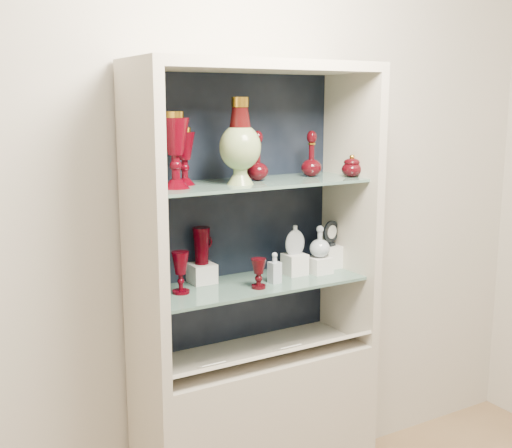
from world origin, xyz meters
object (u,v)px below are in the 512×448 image
enamel_urn (240,141)px  lidded_bowl (352,166)px  ruby_goblet_tall (181,273)px  clear_square_bottle (275,268)px  cobalt_goblet (153,277)px  clear_round_decanter (320,242)px  ruby_decanter_a (258,153)px  ruby_decanter_b (312,152)px  pedestal_lamp_right (184,156)px  pedestal_lamp_left (175,150)px  flat_flask (295,239)px  ruby_goblet_small (259,274)px  ruby_pitcher (201,246)px  cameo_medallion (331,233)px

enamel_urn → lidded_bowl: enamel_urn is taller
ruby_goblet_tall → clear_square_bottle: (0.39, -0.06, -0.02)m
cobalt_goblet → clear_round_decanter: bearing=-0.9°
ruby_decanter_a → clear_round_decanter: bearing=-6.2°
ruby_decanter_b → lidded_bowl: 0.18m
pedestal_lamp_right → lidded_bowl: bearing=-9.4°
pedestal_lamp_left → clear_round_decanter: 0.79m
flat_flask → ruby_goblet_tall: bearing=-175.6°
pedestal_lamp_right → flat_flask: size_ratio=1.70×
lidded_bowl → ruby_goblet_small: (-0.46, -0.01, -0.41)m
ruby_goblet_tall → clear_square_bottle: ruby_goblet_tall is taller
lidded_bowl → clear_round_decanter: size_ratio=0.73×
lidded_bowl → clear_round_decanter: (-0.12, 0.06, -0.33)m
ruby_decanter_b → pedestal_lamp_left: bearing=-175.1°
pedestal_lamp_left → ruby_decanter_a: 0.38m
ruby_goblet_tall → ruby_goblet_small: ruby_goblet_tall is taller
ruby_goblet_tall → ruby_goblet_small: size_ratio=1.37×
flat_flask → pedestal_lamp_left: bearing=-171.3°
ruby_pitcher → enamel_urn: bearing=-77.3°
pedestal_lamp_right → cobalt_goblet: bearing=-164.0°
ruby_decanter_a → clear_round_decanter: size_ratio=1.69×
ruby_decanter_b → clear_round_decanter: bearing=-58.5°
cobalt_goblet → clear_square_bottle: bearing=-5.1°
lidded_bowl → clear_round_decanter: lidded_bowl is taller
ruby_pitcher → clear_square_bottle: (0.26, -0.15, -0.09)m
enamel_urn → flat_flask: enamel_urn is taller
ruby_goblet_tall → ruby_pitcher: (0.14, 0.09, 0.07)m
pedestal_lamp_left → ruby_pitcher: 0.46m
pedestal_lamp_right → flat_flask: 0.62m
ruby_decanter_a → ruby_goblet_tall: size_ratio=1.36×
cameo_medallion → lidded_bowl: bearing=-94.8°
pedestal_lamp_right → ruby_decanter_a: bearing=-5.0°
ruby_goblet_small → flat_flask: bearing=23.0°
ruby_goblet_small → ruby_decanter_b: bearing=18.2°
ruby_goblet_small → cameo_medallion: bearing=14.6°
ruby_decanter_a → ruby_decanter_b: (0.27, 0.01, -0.01)m
enamel_urn → ruby_decanter_a: bearing=28.6°
clear_round_decanter → ruby_decanter_b: bearing=121.5°
cobalt_goblet → ruby_goblet_tall: cobalt_goblet is taller
ruby_decanter_b → cameo_medallion: (0.12, 0.01, -0.36)m
pedestal_lamp_right → clear_square_bottle: (0.35, -0.09, -0.47)m
ruby_decanter_b → ruby_goblet_tall: ruby_decanter_b is taller
pedestal_lamp_left → ruby_pitcher: bearing=39.8°
ruby_decanter_b → cameo_medallion: ruby_decanter_b is taller
ruby_decanter_a → ruby_decanter_b: size_ratio=1.09×
enamel_urn → cobalt_goblet: 0.62m
pedestal_lamp_left → clear_round_decanter: (0.67, 0.02, -0.42)m
pedestal_lamp_left → ruby_decanter_a: pedestal_lamp_left is taller
ruby_decanter_a → clear_round_decanter: ruby_decanter_a is taller
pedestal_lamp_right → enamel_urn: size_ratio=0.66×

